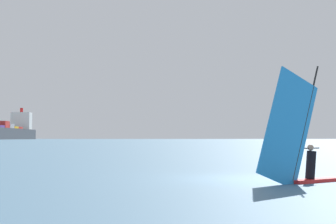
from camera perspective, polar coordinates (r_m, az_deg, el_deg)
name	(u,v)px	position (r m, az deg, el deg)	size (l,w,h in m)	color
ground_plane	(245,178)	(19.21, 8.79, -7.46)	(4000.00, 4000.00, 0.00)	#476B84
windsurfer	(301,148)	(17.44, 14.84, -3.99)	(3.22, 3.12, 4.22)	red
cargo_ship	(3,131)	(625.81, -18.20, -2.10)	(65.90, 216.74, 42.15)	#3F444C
distant_headland	(66,129)	(1286.93, -11.51, -1.96)	(824.64, 377.38, 46.54)	#4C564C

